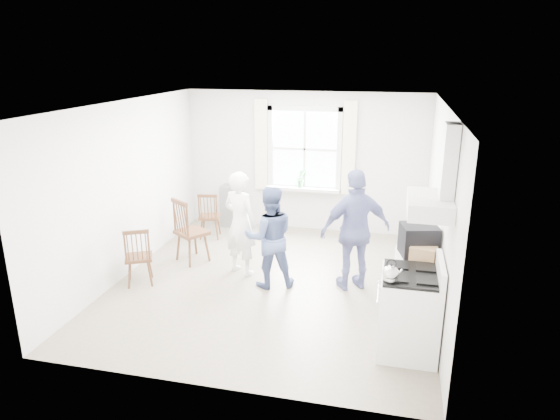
{
  "coord_description": "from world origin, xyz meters",
  "views": [
    {
      "loc": [
        1.63,
        -6.52,
        3.24
      ],
      "look_at": [
        0.06,
        0.2,
        1.07
      ],
      "focal_mm": 32.0,
      "sensor_mm": 36.0,
      "label": 1
    }
  ],
  "objects_px": {
    "stereo_stack": "(419,240)",
    "windsor_chair_b": "(185,224)",
    "windsor_chair_a": "(209,211)",
    "person_mid": "(270,237)",
    "windsor_chair_c": "(138,251)",
    "person_right": "(356,230)",
    "low_cabinet": "(414,288)",
    "gas_stove": "(409,312)",
    "person_left": "(240,223)"
  },
  "relations": [
    {
      "from": "windsor_chair_a",
      "to": "person_left",
      "type": "bearing_deg",
      "value": -51.59
    },
    {
      "from": "stereo_stack",
      "to": "person_mid",
      "type": "relative_size",
      "value": 0.33
    },
    {
      "from": "low_cabinet",
      "to": "person_right",
      "type": "relative_size",
      "value": 0.52
    },
    {
      "from": "windsor_chair_a",
      "to": "gas_stove",
      "type": "bearing_deg",
      "value": -39.44
    },
    {
      "from": "person_mid",
      "to": "person_right",
      "type": "distance_m",
      "value": 1.22
    },
    {
      "from": "stereo_stack",
      "to": "person_right",
      "type": "bearing_deg",
      "value": 136.16
    },
    {
      "from": "gas_stove",
      "to": "person_right",
      "type": "relative_size",
      "value": 0.64
    },
    {
      "from": "stereo_stack",
      "to": "person_mid",
      "type": "xyz_separation_m",
      "value": [
        -2.01,
        0.57,
        -0.34
      ]
    },
    {
      "from": "windsor_chair_a",
      "to": "person_right",
      "type": "distance_m",
      "value": 3.09
    },
    {
      "from": "stereo_stack",
      "to": "windsor_chair_b",
      "type": "height_order",
      "value": "stereo_stack"
    },
    {
      "from": "stereo_stack",
      "to": "windsor_chair_a",
      "type": "height_order",
      "value": "stereo_stack"
    },
    {
      "from": "gas_stove",
      "to": "person_mid",
      "type": "height_order",
      "value": "person_mid"
    },
    {
      "from": "low_cabinet",
      "to": "person_right",
      "type": "distance_m",
      "value": 1.19
    },
    {
      "from": "low_cabinet",
      "to": "person_left",
      "type": "xyz_separation_m",
      "value": [
        -2.54,
        0.89,
        0.35
      ]
    },
    {
      "from": "windsor_chair_c",
      "to": "person_left",
      "type": "bearing_deg",
      "value": 30.9
    },
    {
      "from": "windsor_chair_a",
      "to": "windsor_chair_b",
      "type": "distance_m",
      "value": 1.11
    },
    {
      "from": "windsor_chair_c",
      "to": "person_mid",
      "type": "height_order",
      "value": "person_mid"
    },
    {
      "from": "windsor_chair_b",
      "to": "person_right",
      "type": "bearing_deg",
      "value": -6.1
    },
    {
      "from": "low_cabinet",
      "to": "person_mid",
      "type": "height_order",
      "value": "person_mid"
    },
    {
      "from": "person_left",
      "to": "person_right",
      "type": "height_order",
      "value": "person_right"
    },
    {
      "from": "low_cabinet",
      "to": "stereo_stack",
      "type": "xyz_separation_m",
      "value": [
        0.0,
        -0.01,
        0.64
      ]
    },
    {
      "from": "person_mid",
      "to": "person_right",
      "type": "bearing_deg",
      "value": 168.45
    },
    {
      "from": "gas_stove",
      "to": "windsor_chair_b",
      "type": "relative_size",
      "value": 1.04
    },
    {
      "from": "windsor_chair_c",
      "to": "person_mid",
      "type": "bearing_deg",
      "value": 13.83
    },
    {
      "from": "windsor_chair_a",
      "to": "windsor_chair_b",
      "type": "bearing_deg",
      "value": -88.41
    },
    {
      "from": "gas_stove",
      "to": "person_right",
      "type": "xyz_separation_m",
      "value": [
        -0.74,
        1.47,
        0.39
      ]
    },
    {
      "from": "stereo_stack",
      "to": "person_left",
      "type": "relative_size",
      "value": 0.31
    },
    {
      "from": "low_cabinet",
      "to": "windsor_chair_b",
      "type": "relative_size",
      "value": 0.84
    },
    {
      "from": "gas_stove",
      "to": "stereo_stack",
      "type": "distance_m",
      "value": 0.92
    },
    {
      "from": "windsor_chair_a",
      "to": "person_mid",
      "type": "relative_size",
      "value": 0.58
    },
    {
      "from": "windsor_chair_b",
      "to": "windsor_chair_c",
      "type": "bearing_deg",
      "value": -108.69
    },
    {
      "from": "windsor_chair_a",
      "to": "windsor_chair_c",
      "type": "relative_size",
      "value": 0.98
    },
    {
      "from": "gas_stove",
      "to": "windsor_chair_a",
      "type": "distance_m",
      "value": 4.5
    },
    {
      "from": "low_cabinet",
      "to": "stereo_stack",
      "type": "relative_size",
      "value": 1.82
    },
    {
      "from": "low_cabinet",
      "to": "person_mid",
      "type": "xyz_separation_m",
      "value": [
        -2.0,
        0.56,
        0.3
      ]
    },
    {
      "from": "low_cabinet",
      "to": "windsor_chair_b",
      "type": "bearing_deg",
      "value": 163.24
    },
    {
      "from": "low_cabinet",
      "to": "person_right",
      "type": "height_order",
      "value": "person_right"
    },
    {
      "from": "low_cabinet",
      "to": "stereo_stack",
      "type": "distance_m",
      "value": 0.64
    },
    {
      "from": "gas_stove",
      "to": "stereo_stack",
      "type": "relative_size",
      "value": 2.26
    },
    {
      "from": "stereo_stack",
      "to": "windsor_chair_a",
      "type": "xyz_separation_m",
      "value": [
        -3.55,
        2.17,
        -0.56
      ]
    },
    {
      "from": "stereo_stack",
      "to": "low_cabinet",
      "type": "bearing_deg",
      "value": 111.55
    },
    {
      "from": "gas_stove",
      "to": "low_cabinet",
      "type": "xyz_separation_m",
      "value": [
        0.07,
        0.7,
        -0.03
      ]
    },
    {
      "from": "person_left",
      "to": "person_mid",
      "type": "xyz_separation_m",
      "value": [
        0.54,
        -0.33,
        -0.06
      ]
    },
    {
      "from": "gas_stove",
      "to": "person_right",
      "type": "bearing_deg",
      "value": 116.73
    },
    {
      "from": "windsor_chair_a",
      "to": "person_mid",
      "type": "height_order",
      "value": "person_mid"
    },
    {
      "from": "windsor_chair_a",
      "to": "person_right",
      "type": "height_order",
      "value": "person_right"
    },
    {
      "from": "person_mid",
      "to": "low_cabinet",
      "type": "bearing_deg",
      "value": 142.87
    },
    {
      "from": "person_mid",
      "to": "person_left",
      "type": "bearing_deg",
      "value": -52.83
    },
    {
      "from": "windsor_chair_b",
      "to": "person_right",
      "type": "xyz_separation_m",
      "value": [
        2.71,
        -0.29,
        0.22
      ]
    },
    {
      "from": "windsor_chair_b",
      "to": "person_left",
      "type": "xyz_separation_m",
      "value": [
        0.98,
        -0.17,
        0.15
      ]
    }
  ]
}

